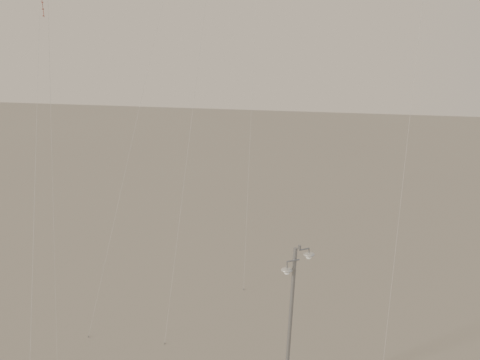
# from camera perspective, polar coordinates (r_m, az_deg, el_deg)

# --- Properties ---
(street_lamp) EXTENTS (1.43, 1.14, 8.15)m
(street_lamp) POSITION_cam_1_polar(r_m,az_deg,el_deg) (31.34, 4.42, -12.00)
(street_lamp) COLOR #95989E
(street_lamp) RESTS_ON ground
(kite_3) EXTENTS (3.58, 11.68, 19.28)m
(kite_3) POSITION_cam_1_polar(r_m,az_deg,el_deg) (34.46, -16.89, 7.03)
(kite_3) COLOR maroon
(kite_3) RESTS_ON ground
(kite_4) EXTENTS (1.49, 7.41, 20.21)m
(kite_4) POSITION_cam_1_polar(r_m,az_deg,el_deg) (32.77, 14.56, 7.78)
(kite_4) COLOR #342F2B
(kite_4) RESTS_ON ground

